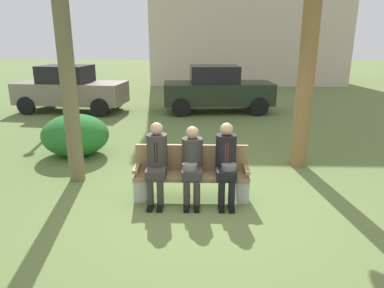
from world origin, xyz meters
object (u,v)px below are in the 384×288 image
Objects in this scene: seated_man_left at (157,159)px; parked_car_far at (217,89)px; street_lamp at (62,51)px; seated_man_right at (226,159)px; shrub_near_bench at (75,135)px; seated_man_middle at (192,161)px; parked_car_near at (70,89)px; park_bench at (191,174)px.

parked_car_far reaches higher than seated_man_left.
street_lamp is (-5.13, -1.15, 1.39)m from parked_car_far.
seated_man_right is at bearing -91.26° from parked_car_far.
seated_man_left is 0.33× the size of parked_car_far.
shrub_near_bench is 0.42× the size of street_lamp.
street_lamp reaches higher than seated_man_middle.
seated_man_left is at bearing -58.59° from street_lamp.
parked_car_near reaches higher than shrub_near_bench.
seated_man_right is at bearing -12.75° from park_bench.
seated_man_right is 0.33× the size of parked_car_near.
shrub_near_bench is (-2.76, 2.36, -0.23)m from seated_man_middle.
seated_man_middle is 0.31× the size of parked_car_far.
seated_man_left is 1.13m from seated_man_right.
parked_car_near is at bearing 125.27° from seated_man_right.
shrub_near_bench is 5.38m from parked_car_near.
parked_car_far is at bearing 12.64° from street_lamp.
street_lamp reaches higher than shrub_near_bench.
seated_man_left is 0.33× the size of parked_car_near.
park_bench is 0.31m from seated_man_middle.
seated_man_right reaches higher than shrub_near_bench.
park_bench is 3.53m from shrub_near_bench.
seated_man_right is (1.13, -0.01, -0.00)m from seated_man_left.
seated_man_middle is 0.35× the size of street_lamp.
parked_car_near is 1.79m from street_lamp.
street_lamp is at bearing -167.36° from parked_car_far.
street_lamp is (-1.65, 3.93, 1.75)m from shrub_near_bench.
parked_car_far is (3.48, 5.08, 0.36)m from shrub_near_bench.
parked_car_far reaches higher than seated_man_right.
park_bench is 0.47× the size of parked_car_near.
parked_car_near is 1.01× the size of parked_car_far.
seated_man_right is 4.07m from shrub_near_bench.
shrub_near_bench is 4.61m from street_lamp.
parked_car_near is at bearing 122.26° from seated_man_middle.
seated_man_middle reaches higher than park_bench.
seated_man_middle is 0.95× the size of seated_man_right.
shrub_near_bench is at bearing 132.92° from seated_man_left.
park_bench is at bearing 167.25° from seated_man_right.
street_lamp is at bearing -77.22° from parked_car_near.
seated_man_left is 3.21m from shrub_near_bench.
seated_man_right reaches higher than seated_man_middle.
park_bench is 1.25× the size of shrub_near_bench.
parked_car_near is at bearing 110.71° from shrub_near_bench.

